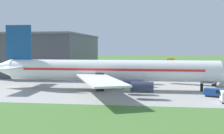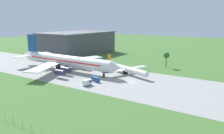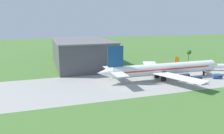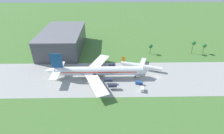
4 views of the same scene
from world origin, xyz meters
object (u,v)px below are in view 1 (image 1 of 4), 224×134
fuel_truck (215,92)px  terminal_building (51,53)px  regional_aircraft (214,77)px  jet_airliner (108,70)px

fuel_truck → terminal_building: bearing=137.1°
regional_aircraft → terminal_building: bearing=150.0°
regional_aircraft → fuel_truck: size_ratio=5.85×
jet_airliner → fuel_truck: bearing=-17.2°
terminal_building → jet_airliner: bearing=-55.1°
jet_airliner → terminal_building: (-35.62, 51.01, 3.56)m
regional_aircraft → fuel_truck: 20.81m
fuel_truck → terminal_building: (-64.59, 59.97, 8.06)m
jet_airliner → regional_aircraft: size_ratio=2.40×
jet_airliner → fuel_truck: jet_airliner is taller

